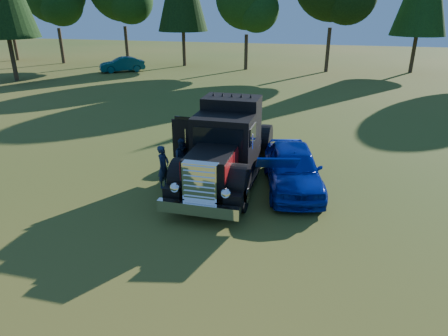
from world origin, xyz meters
The scene contains 6 objects.
ground centered at (0.00, 0.00, 0.00)m, with size 120.00×120.00×0.00m, color #2C4E17.
diamond_t_truck centered at (0.92, 1.70, 1.28)m, with size 3.38×7.16×3.00m.
hotrod_coupe centered at (3.35, 1.77, 0.78)m, with size 2.80×4.87×1.89m.
spectator_near centered at (-1.10, 0.70, 0.78)m, with size 0.57×0.37×1.56m, color #1F3349.
spectator_far centered at (-0.67, 1.58, 0.79)m, with size 0.77×0.60×1.58m, color #1C2B41.
distant_teal_car centered at (-15.47, 24.88, 0.70)m, with size 1.49×4.27×1.41m, color #0A2D3C.
Camera 1 is at (4.26, -11.47, 6.09)m, focal length 32.00 mm.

